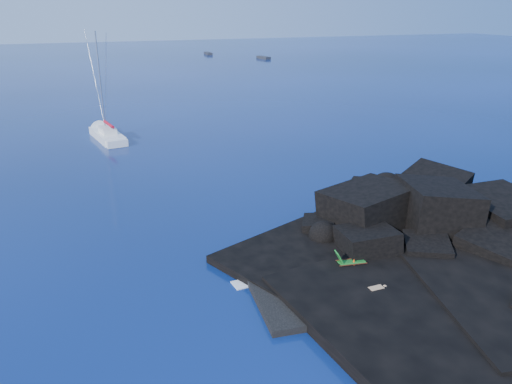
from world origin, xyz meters
TOP-DOWN VIEW (x-y plane):
  - ground at (0.00, 0.00)m, footprint 400.00×400.00m
  - headland at (13.00, 3.00)m, footprint 24.00×24.00m
  - beach at (4.50, 0.50)m, footprint 9.08×6.86m
  - surf_foam at (5.00, 5.00)m, footprint 10.00×8.00m
  - sailboat at (-3.42, 36.83)m, footprint 4.02×11.13m
  - deck_chair at (6.19, 1.73)m, footprint 1.73×0.96m
  - towel at (5.99, -0.95)m, footprint 2.07×1.01m
  - sunbather at (5.99, -0.95)m, footprint 1.95×0.55m
  - marker_cone at (6.22, 1.54)m, footprint 0.52×0.52m
  - distant_boat_a at (34.66, 130.63)m, footprint 1.85×5.16m
  - distant_boat_b at (45.44, 112.84)m, footprint 2.42×5.33m

SIDE VIEW (x-z plane):
  - ground at x=0.00m, z-range 0.00..0.00m
  - headland at x=13.00m, z-range -1.80..1.80m
  - beach at x=4.50m, z-range -0.35..0.35m
  - surf_foam at x=5.00m, z-range -0.03..0.03m
  - sailboat at x=-3.42m, z-range -5.71..5.71m
  - distant_boat_a at x=34.66m, z-range -0.34..0.34m
  - distant_boat_b at x=45.44m, z-range -0.34..0.34m
  - towel at x=5.99m, z-range 0.35..0.40m
  - sunbather at x=5.99m, z-range 0.40..0.68m
  - marker_cone at x=6.22m, z-range 0.35..0.96m
  - deck_chair at x=6.19m, z-range 0.35..1.48m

